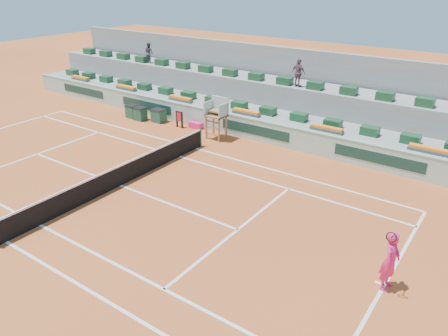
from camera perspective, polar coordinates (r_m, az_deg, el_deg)
The scene contains 19 objects.
ground at distance 20.39m, azimuth -13.37°, elevation -2.25°, with size 90.00×90.00×0.00m, color #A64A20.
seating_tier_lower at distance 27.77m, azimuth 3.03°, elevation 7.02°, with size 36.00×4.00×1.20m, color gray.
seating_tier_upper at distance 28.88m, azimuth 4.78°, elevation 9.11°, with size 36.00×2.40×2.60m, color gray.
stadium_back_wall at distance 30.01m, azimuth 6.44°, elevation 11.41°, with size 36.00×0.40×4.40m, color gray.
player_bag at distance 27.03m, azimuth -3.72°, elevation 5.59°, with size 0.86×0.38×0.38m, color #FA2074.
spectator_left at distance 33.66m, azimuth -9.78°, elevation 14.62°, with size 0.71×0.55×1.46m, color #454450.
spectator_mid at distance 26.47m, azimuth 9.71°, elevation 12.15°, with size 0.96×0.40×1.64m, color #6D4958.
court_lines at distance 20.39m, azimuth -13.37°, elevation -2.24°, with size 23.89×11.09×0.01m.
tennis_net at distance 20.16m, azimuth -13.51°, elevation -0.91°, with size 0.10×11.97×1.10m.
advertising_hoarding at distance 26.00m, azimuth 0.45°, elevation 5.89°, with size 36.00×0.34×1.26m.
umpire_chair at distance 24.95m, azimuth -0.91°, elevation 7.27°, with size 1.10×0.90×2.40m.
seat_row_lower at distance 26.80m, azimuth 2.02°, elevation 8.22°, with size 32.90×0.60×0.44m.
seat_row_upper at distance 28.01m, azimuth 4.25°, elevation 11.85°, with size 32.90×0.60×0.44m.
flower_planters at distance 27.02m, azimuth -1.61°, elevation 8.17°, with size 26.80×0.36×0.28m.
drink_cooler_a at distance 28.40m, azimuth -8.52°, elevation 6.81°, with size 0.83×0.72×0.84m.
drink_cooler_b at distance 28.96m, azimuth -10.89°, elevation 6.98°, with size 0.74×0.64×0.84m.
drink_cooler_c at distance 29.57m, azimuth -11.91°, elevation 7.26°, with size 0.74×0.64×0.84m.
towel_rack at distance 27.13m, azimuth -5.86°, elevation 6.50°, with size 0.53×0.09×1.03m.
tennis_player at distance 14.28m, azimuth 20.92°, elevation -11.23°, with size 0.52×0.94×2.28m.
Camera 1 is at (14.04, -11.74, 8.99)m, focal length 35.00 mm.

